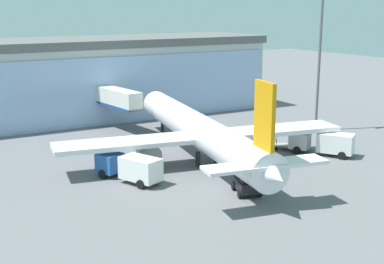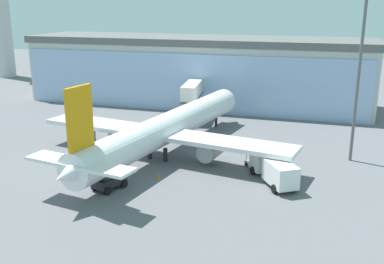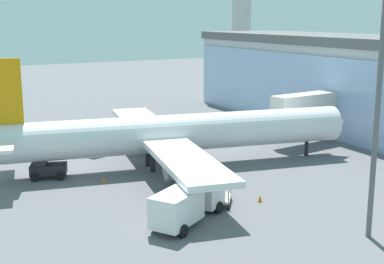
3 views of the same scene
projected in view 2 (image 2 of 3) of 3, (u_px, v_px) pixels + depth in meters
ground at (110, 180)px, 47.18m from camera, size 240.00×240.00×0.00m
terminal_building at (197, 70)px, 81.93m from camera, size 62.98×18.39×12.06m
jet_bridge at (194, 90)px, 72.58m from camera, size 3.26×12.42×5.79m
apron_light_mast at (361, 57)px, 49.64m from camera, size 3.20×0.40×20.74m
airplane at (166, 129)px, 53.87m from camera, size 32.50×37.64×10.92m
catering_truck at (83, 143)px, 54.57m from camera, size 4.57×7.61×2.65m
fuel_truck at (274, 170)px, 45.85m from camera, size 5.56×7.42×2.65m
baggage_cart at (258, 163)px, 50.54m from camera, size 3.19×2.99×1.50m
pushback_tug at (108, 180)px, 44.48m from camera, size 3.15×3.65×2.30m
safety_cone_nose at (158, 176)px, 47.45m from camera, size 0.36×0.36×0.55m
safety_cone_wingtip at (271, 157)px, 53.09m from camera, size 0.36×0.36×0.55m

